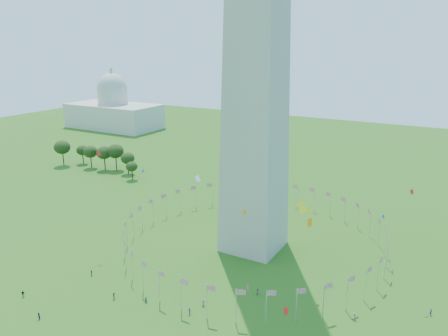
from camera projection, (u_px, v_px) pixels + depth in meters
The scene contains 5 objects.
ground at pixel (156, 334), 97.39m from camera, with size 600.00×600.00×0.00m, color #245614.
flag_ring at pixel (253, 234), 137.96m from camera, with size 80.24×80.24×9.00m.
capitol_building at pixel (113, 97), 326.64m from camera, with size 70.00×35.00×46.00m, color beige, non-canonical shape.
kites_aloft at pixel (256, 219), 109.60m from camera, with size 111.00×59.77×36.24m.
tree_line_west at pixel (98, 158), 223.11m from camera, with size 55.35×15.72×13.10m.
Camera 1 is at (54.27, -64.94, 62.77)m, focal length 35.00 mm.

